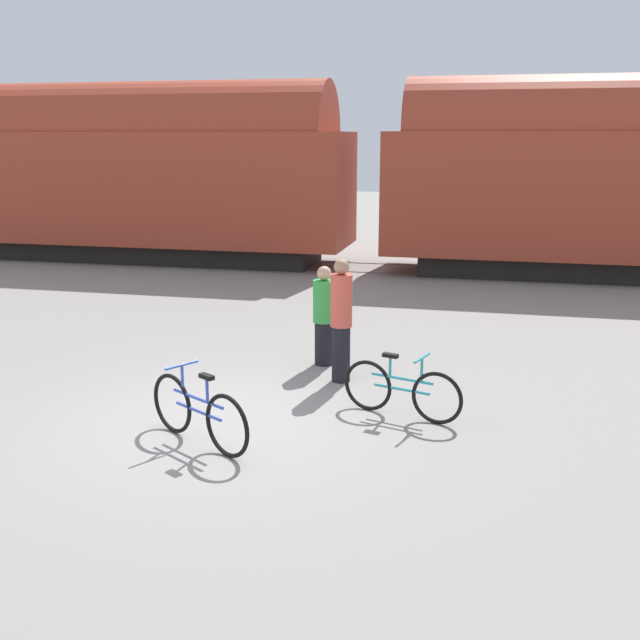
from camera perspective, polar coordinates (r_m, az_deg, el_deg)
The scene contains 8 objects.
ground_plane at distance 9.52m, azimuth -8.38°, elevation -7.81°, with size 80.00×80.00×0.00m, color gray.
freight_train at distance 20.16m, azimuth 3.65°, elevation 11.27°, with size 24.94×2.86×4.96m.
rail_near at distance 19.74m, azimuth 3.19°, elevation 3.66°, with size 36.94×0.07×0.01m, color #4C4238.
rail_far at distance 21.14m, azimuth 3.86°, elevation 4.33°, with size 36.94×0.07×0.01m, color #4C4238.
bicycle_teal at distance 9.57m, azimuth 6.24°, elevation -5.33°, with size 1.57×0.57×0.84m.
bicycle_blue at distance 8.81m, azimuth -9.25°, elevation -6.97°, with size 1.55×0.95×0.92m.
person_in_green at distance 11.58m, azimuth 0.32°, elevation 0.30°, with size 0.35×0.35×1.56m.
person_in_red at distance 10.74m, azimuth 1.63°, elevation -0.01°, with size 0.31×0.31×1.80m.
Camera 1 is at (3.32, -8.22, 3.49)m, focal length 42.00 mm.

